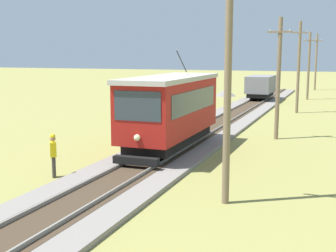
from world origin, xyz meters
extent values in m
cube|color=maroon|center=(0.00, 18.12, 2.30)|extent=(2.50, 8.00, 2.60)
cube|color=#B2ADA3|center=(0.00, 18.12, 3.71)|extent=(2.60, 8.32, 0.22)
cube|color=black|center=(0.00, 18.12, 0.72)|extent=(2.10, 7.04, 0.44)
cube|color=#2D3842|center=(0.00, 14.10, 2.77)|extent=(2.10, 0.03, 1.25)
cube|color=#2D3842|center=(1.26, 18.12, 2.66)|extent=(0.02, 6.72, 1.04)
sphere|color=#F4EAB2|center=(0.00, 14.06, 1.45)|extent=(0.28, 0.28, 0.28)
cylinder|color=black|center=(0.00, 19.72, 4.52)|extent=(0.05, 1.67, 1.19)
cube|color=black|center=(0.00, 13.92, 0.50)|extent=(2.00, 0.36, 0.32)
cylinder|color=black|center=(0.00, 15.88, 0.72)|extent=(1.54, 0.80, 0.80)
cylinder|color=black|center=(0.00, 20.36, 0.72)|extent=(1.54, 0.80, 0.80)
cube|color=slate|center=(0.00, 45.08, 1.78)|extent=(2.40, 5.20, 1.70)
cube|color=black|center=(0.00, 45.08, 0.70)|extent=(2.02, 4.78, 0.38)
cylinder|color=black|center=(0.00, 43.52, 0.70)|extent=(1.54, 0.76, 0.76)
cylinder|color=black|center=(0.00, 46.64, 0.70)|extent=(1.54, 0.76, 0.76)
cylinder|color=#7A664C|center=(4.44, 11.32, 4.12)|extent=(0.24, 0.31, 8.24)
cylinder|color=#7A664C|center=(4.44, 23.90, 3.48)|extent=(0.24, 0.51, 6.96)
cube|color=#7A664C|center=(4.44, 23.90, 6.12)|extent=(1.40, 0.10, 0.10)
cylinder|color=silver|center=(3.89, 23.90, 6.22)|extent=(0.08, 0.08, 0.10)
cylinder|color=silver|center=(4.99, 23.90, 6.22)|extent=(0.08, 0.08, 0.10)
cylinder|color=#7A664C|center=(4.44, 36.58, 3.75)|extent=(0.24, 0.43, 7.51)
cube|color=#7A664C|center=(4.44, 36.58, 6.61)|extent=(1.40, 0.10, 0.10)
cylinder|color=silver|center=(3.89, 36.58, 6.71)|extent=(0.08, 0.08, 0.10)
cylinder|color=silver|center=(4.99, 36.58, 6.71)|extent=(0.08, 0.08, 0.10)
cylinder|color=#7A664C|center=(4.44, 48.75, 3.58)|extent=(0.24, 0.46, 7.16)
cube|color=#7A664C|center=(4.44, 48.75, 6.30)|extent=(1.40, 0.10, 0.10)
cylinder|color=silver|center=(3.89, 48.75, 6.40)|extent=(0.08, 0.08, 0.10)
cylinder|color=silver|center=(4.99, 48.75, 6.40)|extent=(0.08, 0.08, 0.10)
cylinder|color=#7A664C|center=(4.44, 62.67, 3.76)|extent=(0.24, 0.56, 7.53)
cube|color=#7A664C|center=(4.44, 62.67, 6.62)|extent=(1.40, 0.10, 0.10)
cylinder|color=silver|center=(3.89, 62.67, 6.72)|extent=(0.08, 0.08, 0.10)
cylinder|color=silver|center=(4.99, 62.67, 6.72)|extent=(0.08, 0.08, 0.10)
cone|color=gray|center=(-4.79, 49.61, 0.43)|extent=(2.42, 2.42, 0.87)
cylinder|color=#38332D|center=(-2.71, 11.99, 0.43)|extent=(0.15, 0.15, 0.86)
cylinder|color=#38332D|center=(-2.80, 12.12, 0.43)|extent=(0.15, 0.15, 0.86)
cube|color=yellow|center=(-2.76, 12.05, 1.15)|extent=(0.42, 0.45, 0.58)
sphere|color=#936B51|center=(-2.76, 12.05, 1.58)|extent=(0.22, 0.22, 0.22)
sphere|color=yellow|center=(-2.76, 12.05, 1.68)|extent=(0.21, 0.21, 0.21)
camera|label=1|loc=(7.87, -3.27, 4.92)|focal=49.61mm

